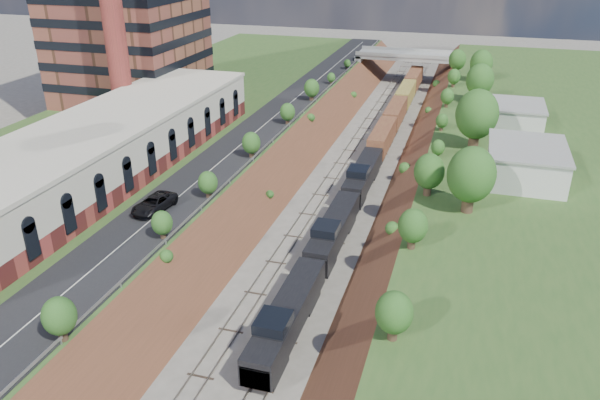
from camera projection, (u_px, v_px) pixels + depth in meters
The scene contains 16 objects.
platform_left at pixel (158, 137), 96.62m from camera, with size 44.00×180.00×5.00m, color #325623.
platform_right at pixel (592, 182), 79.31m from camera, with size 44.00×180.00×5.00m, color #325623.
embankment_left at pixel (284, 165), 91.89m from camera, with size 7.07×180.00×7.07m, color brown.
embankment_right at pixel (426, 181), 86.12m from camera, with size 7.07×180.00×7.07m, color brown.
rail_left_track at pixel (336, 170), 89.65m from camera, with size 1.58×180.00×0.18m, color gray.
rail_right_track at pixel (370, 174), 88.29m from camera, with size 1.58×180.00×0.18m, color gray.
road at pixel (257, 132), 90.96m from camera, with size 8.00×180.00×0.10m, color black.
guardrail at pixel (281, 131), 89.51m from camera, with size 0.10×171.00×0.70m.
commercial_building at pixel (101, 148), 73.65m from camera, with size 14.30×62.30×7.00m.
overpass at pixel (407, 62), 140.91m from camera, with size 24.50×8.30×7.40m.
white_building_near at pixel (526, 164), 72.97m from camera, with size 9.00×12.00×4.00m, color silver.
white_building_far at pixel (516, 117), 92.32m from camera, with size 8.00×10.00×3.60m, color silver.
tree_right_large at pixel (471, 175), 63.23m from camera, with size 5.25×5.25×7.61m.
tree_left_crest at pixel (141, 243), 54.36m from camera, with size 2.45×2.45×3.55m.
freight_train at pixel (381, 141), 95.17m from camera, with size 2.74×111.13×4.55m.
suv at pixel (154, 204), 64.76m from camera, with size 2.78×6.04×1.68m, color black.
Camera 1 is at (16.12, -21.45, 33.32)m, focal length 35.00 mm.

